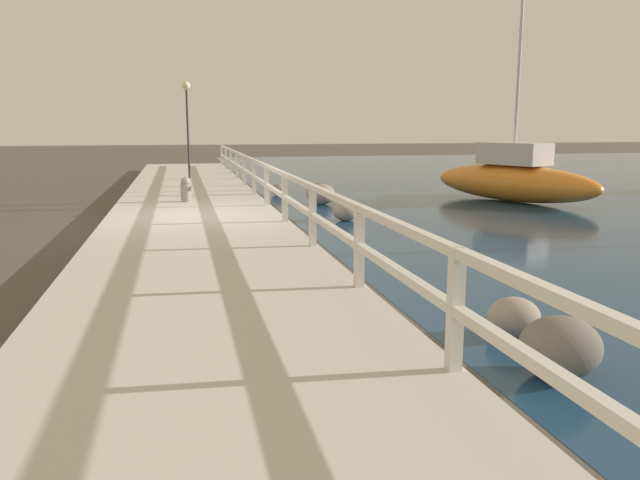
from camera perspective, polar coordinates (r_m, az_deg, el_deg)
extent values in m
plane|color=#4C473D|center=(12.93, -11.33, 0.92)|extent=(120.00, 120.00, 0.00)
cube|color=beige|center=(12.91, -11.35, 1.58)|extent=(3.49, 36.00, 0.30)
cube|color=silver|center=(4.66, 12.27, -6.23)|extent=(0.10, 0.10, 0.93)
cube|color=silver|center=(6.93, 3.61, -0.56)|extent=(0.10, 0.10, 0.93)
cube|color=silver|center=(9.31, -0.68, 2.27)|extent=(0.10, 0.10, 0.93)
cube|color=silver|center=(11.74, -3.22, 3.94)|extent=(0.10, 0.10, 0.93)
cube|color=silver|center=(14.20, -4.89, 5.03)|extent=(0.10, 0.10, 0.93)
cube|color=silver|center=(16.66, -6.07, 5.79)|extent=(0.10, 0.10, 0.93)
cube|color=silver|center=(19.13, -6.95, 6.36)|extent=(0.10, 0.10, 0.93)
cube|color=silver|center=(21.61, -7.63, 6.80)|extent=(0.10, 0.10, 0.93)
cube|color=silver|center=(24.09, -8.17, 7.14)|extent=(0.10, 0.10, 0.93)
cube|color=silver|center=(26.57, -8.61, 7.42)|extent=(0.10, 0.10, 0.93)
cube|color=silver|center=(29.05, -8.97, 7.65)|extent=(0.10, 0.10, 0.93)
cube|color=silver|center=(12.93, -4.16, 6.41)|extent=(0.09, 32.50, 0.08)
cube|color=silver|center=(12.97, -4.13, 4.54)|extent=(0.09, 32.50, 0.08)
ellipsoid|color=gray|center=(16.76, 0.09, 4.28)|extent=(0.80, 0.72, 0.60)
ellipsoid|color=gray|center=(6.57, 17.29, -6.72)|extent=(0.53, 0.48, 0.40)
ellipsoid|color=#666056|center=(5.64, 21.10, -9.12)|extent=(0.70, 0.63, 0.52)
ellipsoid|color=slate|center=(19.09, -3.82, 4.63)|extent=(0.47, 0.42, 0.35)
ellipsoid|color=gray|center=(13.89, 2.37, 2.66)|extent=(0.58, 0.52, 0.44)
cylinder|color=gray|center=(15.23, -12.15, 4.26)|extent=(0.25, 0.25, 0.43)
sphere|color=gray|center=(15.20, -12.19, 5.23)|extent=(0.22, 0.22, 0.22)
cylinder|color=#2D2D33|center=(22.19, -11.98, 9.43)|extent=(0.07, 0.07, 3.00)
sphere|color=beige|center=(22.23, -12.14, 13.64)|extent=(0.28, 0.28, 0.28)
ellipsoid|color=orange|center=(18.27, 17.20, 5.01)|extent=(3.35, 5.43, 1.02)
cube|color=beige|center=(18.22, 17.33, 7.55)|extent=(1.62, 2.11, 0.60)
cylinder|color=silver|center=(18.25, 17.68, 13.90)|extent=(0.09, 0.09, 4.65)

